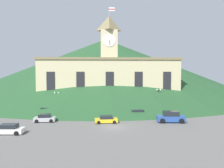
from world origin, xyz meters
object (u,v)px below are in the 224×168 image
(street_lamp_far_right, at_px, (114,97))
(street_lamp_right, at_px, (159,95))
(street_lamp_left, at_px, (57,97))
(car_yellow_coupe, at_px, (106,119))
(car_green_wagon, at_px, (137,113))
(car_white_taxi, at_px, (9,129))
(car_gray_pickup, at_px, (48,112))
(car_blue_van, at_px, (171,117))
(pedestrian, at_px, (80,108))
(car_silver_hatch, at_px, (45,118))

(street_lamp_far_right, relative_size, street_lamp_right, 0.82)
(street_lamp_left, relative_size, car_yellow_coupe, 1.06)
(car_green_wagon, bearing_deg, street_lamp_far_right, 114.39)
(street_lamp_right, relative_size, car_white_taxi, 1.13)
(car_gray_pickup, bearing_deg, street_lamp_left, -102.91)
(car_blue_van, bearing_deg, pedestrian, 153.83)
(car_gray_pickup, bearing_deg, car_silver_hatch, 92.70)
(pedestrian, bearing_deg, street_lamp_far_right, 60.38)
(street_lamp_right, distance_m, car_green_wagon, 11.38)
(car_blue_van, height_order, car_gray_pickup, car_blue_van)
(street_lamp_right, height_order, car_green_wagon, street_lamp_right)
(street_lamp_left, bearing_deg, car_gray_pickup, -97.80)
(street_lamp_left, distance_m, street_lamp_right, 25.32)
(car_green_wagon, height_order, car_yellow_coupe, car_green_wagon)
(street_lamp_right, bearing_deg, car_yellow_coupe, -134.94)
(street_lamp_far_right, bearing_deg, street_lamp_right, 0.00)
(street_lamp_left, height_order, car_white_taxi, street_lamp_left)
(car_blue_van, relative_size, car_silver_hatch, 1.33)
(car_blue_van, xyz_separation_m, car_white_taxi, (-27.21, -6.23, -0.27))
(car_blue_van, relative_size, car_green_wagon, 1.13)
(street_lamp_far_right, xyz_separation_m, car_white_taxi, (-17.41, -20.08, -2.46))
(street_lamp_right, xyz_separation_m, car_silver_hatch, (-25.20, -12.17, -3.07))
(car_silver_hatch, relative_size, car_yellow_coupe, 0.92)
(street_lamp_right, xyz_separation_m, car_green_wagon, (-6.91, -8.52, -3.04))
(car_white_taxi, height_order, car_gray_pickup, car_gray_pickup)
(car_blue_van, xyz_separation_m, car_gray_pickup, (-24.66, 8.18, -0.15))
(street_lamp_left, relative_size, car_green_wagon, 0.98)
(car_green_wagon, xyz_separation_m, car_yellow_coupe, (-6.69, -5.11, -0.09))
(street_lamp_far_right, height_order, street_lamp_right, street_lamp_right)
(street_lamp_left, bearing_deg, street_lamp_far_right, 0.00)
(car_white_taxi, relative_size, car_yellow_coupe, 1.07)
(street_lamp_right, xyz_separation_m, car_gray_pickup, (-26.09, -5.67, -2.95))
(street_lamp_far_right, relative_size, car_blue_van, 0.81)
(street_lamp_far_right, height_order, pedestrian, street_lamp_far_right)
(street_lamp_right, height_order, car_blue_van, street_lamp_right)
(street_lamp_left, distance_m, car_white_taxi, 20.53)
(car_green_wagon, bearing_deg, car_gray_pickup, 169.08)
(street_lamp_right, height_order, car_gray_pickup, street_lamp_right)
(street_lamp_left, height_order, pedestrian, street_lamp_left)
(street_lamp_left, xyz_separation_m, street_lamp_far_right, (14.08, 0.00, -0.20))
(car_white_taxi, distance_m, car_green_wagon, 24.61)
(street_lamp_far_right, height_order, car_silver_hatch, street_lamp_far_right)
(street_lamp_left, height_order, street_lamp_far_right, street_lamp_left)
(street_lamp_far_right, height_order, car_yellow_coupe, street_lamp_far_right)
(car_white_taxi, bearing_deg, street_lamp_left, -96.50)
(street_lamp_left, xyz_separation_m, car_green_wagon, (18.40, -8.52, -2.64))
(car_white_taxi, bearing_deg, street_lamp_far_right, -128.03)
(street_lamp_left, relative_size, street_lamp_right, 0.88)
(street_lamp_left, bearing_deg, car_silver_hatch, -89.46)
(street_lamp_left, bearing_deg, car_white_taxi, -99.39)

